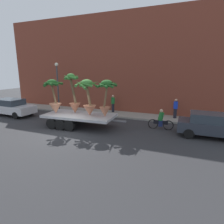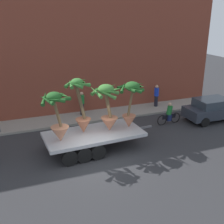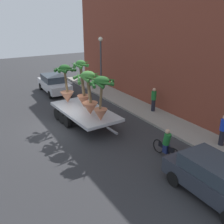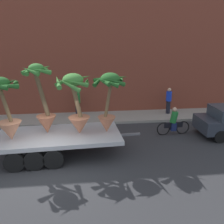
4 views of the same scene
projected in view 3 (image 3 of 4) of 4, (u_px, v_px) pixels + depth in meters
The scene contains 14 objects.
ground_plane at pixel (64, 127), 16.44m from camera, with size 60.00×60.00×0.00m, color #2D2D30.
sidewalk at pixel (140, 109), 19.34m from camera, with size 24.00×2.20×0.15m, color gray.
building_facade at pixel (162, 42), 18.46m from camera, with size 24.00×1.20×9.65m, color brown.
flatbed_trailer at pixel (83, 112), 16.78m from camera, with size 6.38×2.79×0.98m.
potted_palm_rear at pixel (83, 87), 16.62m from camera, with size 1.34×1.39×3.04m.
potted_palm_middle at pixel (89, 92), 15.38m from camera, with size 1.61×1.65×2.65m.
potted_palm_front at pixel (101, 96), 14.24m from camera, with size 1.61×1.54×2.64m.
potted_palm_extra at pixel (66, 85), 17.44m from camera, with size 1.52×1.53×2.61m.
cyclist at pixel (166, 145), 12.79m from camera, with size 1.84×0.37×1.54m.
parked_car at pixel (214, 178), 9.93m from camera, with size 4.11×1.87×1.58m.
trailing_car at pixel (54, 83), 23.32m from camera, with size 4.62×2.06×1.58m.
pedestrian_near_gate at pixel (223, 130), 13.55m from camera, with size 0.36×0.36×1.71m.
pedestrian_far_left at pixel (154, 99), 18.39m from camera, with size 0.36×0.36×1.71m.
street_lamp at pixel (101, 59), 21.54m from camera, with size 0.36×0.36×4.83m.
Camera 3 is at (14.46, -5.07, 6.76)m, focal length 41.37 mm.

